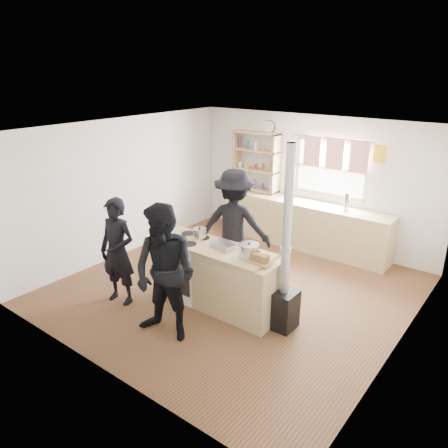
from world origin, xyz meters
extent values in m
cube|color=brown|center=(0.00, 0.00, -0.01)|extent=(5.00, 5.00, 0.01)
cube|color=tan|center=(0.00, 2.22, 0.45)|extent=(3.40, 0.55, 0.90)
cube|color=tan|center=(-1.20, 2.34, 0.94)|extent=(1.00, 0.28, 0.03)
cube|color=tan|center=(-1.20, 2.34, 1.33)|extent=(1.00, 0.28, 0.03)
cube|color=tan|center=(-1.20, 2.34, 1.74)|extent=(1.00, 0.28, 0.03)
cube|color=tan|center=(-1.20, 2.34, 2.08)|extent=(1.00, 0.28, 0.03)
cube|color=tan|center=(-1.68, 2.34, 1.50)|extent=(0.04, 0.28, 1.20)
cube|color=tan|center=(-0.72, 2.34, 1.50)|extent=(0.04, 0.28, 1.20)
cylinder|color=silver|center=(0.83, 2.22, 1.05)|extent=(0.10, 0.10, 0.30)
cube|color=white|center=(-0.45, -0.55, 0.45)|extent=(0.60, 0.60, 0.90)
cube|color=tan|center=(0.45, -0.55, 0.45)|extent=(1.20, 0.60, 0.90)
cube|color=tan|center=(0.00, -0.55, 0.92)|extent=(1.84, 0.64, 0.03)
cylinder|color=black|center=(-0.52, -0.74, 0.96)|extent=(0.41, 0.41, 0.05)
cylinder|color=#32511C|center=(-0.52, -0.74, 0.97)|extent=(0.28, 0.28, 0.02)
cube|color=silver|center=(0.17, -0.50, 0.97)|extent=(0.38, 0.29, 0.07)
cube|color=brown|center=(0.17, -0.50, 0.99)|extent=(0.32, 0.25, 0.02)
cylinder|color=silver|center=(-0.34, -0.43, 1.00)|extent=(0.20, 0.20, 0.14)
cylinder|color=silver|center=(-0.34, -0.43, 1.07)|extent=(0.21, 0.21, 0.01)
sphere|color=black|center=(-0.34, -0.43, 1.09)|extent=(0.03, 0.03, 0.03)
cylinder|color=silver|center=(0.62, -0.55, 1.02)|extent=(0.27, 0.27, 0.17)
cylinder|color=silver|center=(0.62, -0.55, 1.11)|extent=(0.28, 0.28, 0.01)
sphere|color=black|center=(0.62, -0.55, 1.12)|extent=(0.03, 0.03, 0.03)
cube|color=tan|center=(0.85, -0.61, 0.94)|extent=(0.29, 0.22, 0.02)
cube|color=olive|center=(0.85, -0.61, 1.00)|extent=(0.23, 0.12, 0.10)
cube|color=black|center=(1.13, -0.46, 0.27)|extent=(0.35, 0.35, 0.54)
cylinder|color=#ADADB2|center=(1.13, -0.46, 1.52)|extent=(0.12, 0.12, 1.96)
imported|color=black|center=(-1.15, -1.32, 0.80)|extent=(0.64, 0.48, 1.60)
imported|color=black|center=(0.04, -1.54, 0.90)|extent=(0.97, 0.80, 1.80)
imported|color=black|center=(-0.28, 0.36, 0.92)|extent=(1.35, 1.06, 1.84)
camera|label=1|loc=(3.61, -4.98, 3.35)|focal=35.00mm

